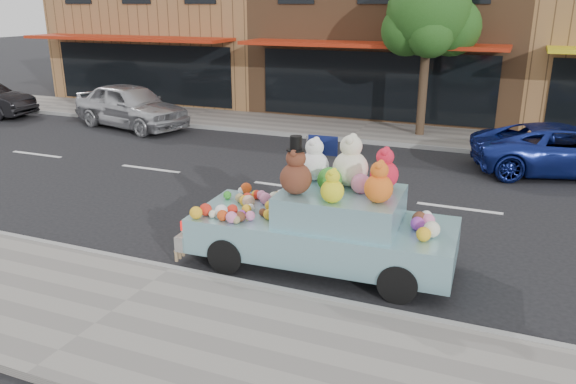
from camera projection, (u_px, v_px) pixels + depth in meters
The scene contains 11 objects.
ground at pixel (288, 187), 13.57m from camera, with size 120.00×120.00×0.00m, color black.
near_sidewalk at pixel (112, 315), 7.86m from camera, with size 60.00×3.00×0.12m, color gray.
far_sidewalk at pixel (361, 131), 19.25m from camera, with size 60.00×3.00×0.12m, color gray.
near_kerb at pixel (172, 270), 9.17m from camera, with size 60.00×0.12×0.13m, color gray.
far_kerb at pixel (348, 140), 17.93m from camera, with size 60.00×0.12×0.13m, color gray.
storefront_left at pixel (190, 16), 26.53m from camera, with size 10.00×9.80×7.30m.
storefront_mid at pixel (400, 18), 22.90m from camera, with size 10.00×9.80×7.30m.
street_tree at pixel (429, 21), 17.40m from camera, with size 3.00×2.70×5.22m.
car_silver at pixel (131, 106), 19.82m from camera, with size 1.85×4.61×1.57m, color #B5B6BB.
car_blue at pixel (566, 150), 14.41m from camera, with size 2.12×4.61×1.28m, color navy.
art_car at pixel (325, 221), 9.24m from camera, with size 4.55×1.94×2.28m.
Camera 1 is at (4.93, -11.93, 4.20)m, focal length 35.00 mm.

